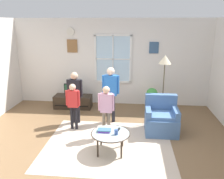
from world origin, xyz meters
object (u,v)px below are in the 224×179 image
(person_black_shirt, at_px, (75,92))
(potted_plant_by_window, at_px, (152,97))
(coffee_table, at_px, (111,134))
(person_pink_shirt, at_px, (106,106))
(person_red_shirt, at_px, (73,101))
(floor_lamp, at_px, (165,66))
(armchair, at_px, (161,119))
(cup, at_px, (116,132))
(television, at_px, (73,89))
(tv_stand, at_px, (73,102))
(remote_near_books, at_px, (119,129))
(book_stack, at_px, (104,130))
(person_blue_shirt, at_px, (111,88))

(person_black_shirt, relative_size, potted_plant_by_window, 2.00)
(coffee_table, height_order, person_pink_shirt, person_pink_shirt)
(person_red_shirt, relative_size, floor_lamp, 0.66)
(armchair, relative_size, cup, 8.09)
(person_pink_shirt, bearing_deg, television, 124.71)
(person_pink_shirt, distance_m, floor_lamp, 1.89)
(potted_plant_by_window, bearing_deg, person_pink_shirt, -122.00)
(tv_stand, xyz_separation_m, armchair, (2.52, -1.43, 0.13))
(coffee_table, bearing_deg, television, 119.99)
(potted_plant_by_window, bearing_deg, remote_near_books, -109.86)
(person_black_shirt, bearing_deg, remote_near_books, -44.96)
(tv_stand, bearing_deg, person_red_shirt, -74.68)
(coffee_table, bearing_deg, potted_plant_by_window, 68.26)
(cup, height_order, person_pink_shirt, person_pink_shirt)
(book_stack, relative_size, person_red_shirt, 0.24)
(person_blue_shirt, bearing_deg, television, 143.13)
(coffee_table, distance_m, floor_lamp, 2.37)
(book_stack, xyz_separation_m, person_blue_shirt, (-0.01, 1.44, 0.47))
(cup, distance_m, floor_lamp, 2.32)
(television, bearing_deg, book_stack, -61.96)
(person_black_shirt, bearing_deg, potted_plant_by_window, 28.94)
(person_pink_shirt, bearing_deg, cup, -68.32)
(television, xyz_separation_m, person_black_shirt, (0.36, -1.08, 0.26))
(cup, xyz_separation_m, person_blue_shirt, (-0.26, 1.55, 0.45))
(coffee_table, relative_size, person_black_shirt, 0.59)
(book_stack, distance_m, person_black_shirt, 1.64)
(tv_stand, relative_size, television, 2.20)
(armchair, xyz_separation_m, person_blue_shirt, (-1.26, 0.48, 0.59))
(tv_stand, relative_size, cup, 10.53)
(cup, height_order, potted_plant_by_window, potted_plant_by_window)
(cup, relative_size, potted_plant_by_window, 0.16)
(television, bearing_deg, coffee_table, -60.01)
(coffee_table, xyz_separation_m, person_pink_shirt, (-0.16, 0.64, 0.36))
(book_stack, xyz_separation_m, remote_near_books, (0.29, 0.11, -0.01))
(coffee_table, relative_size, potted_plant_by_window, 1.18)
(armchair, height_order, person_blue_shirt, person_blue_shirt)
(potted_plant_by_window, bearing_deg, floor_lamp, -73.83)
(coffee_table, relative_size, cup, 7.41)
(tv_stand, xyz_separation_m, cup, (1.52, -2.50, 0.28))
(tv_stand, relative_size, person_black_shirt, 0.84)
(coffee_table, xyz_separation_m, potted_plant_by_window, (0.99, 2.48, 0.02))
(television, relative_size, potted_plant_by_window, 0.76)
(person_blue_shirt, bearing_deg, potted_plant_by_window, 41.18)
(coffee_table, xyz_separation_m, floor_lamp, (1.21, 1.72, 1.08))
(cup, distance_m, remote_near_books, 0.22)
(remote_near_books, xyz_separation_m, potted_plant_by_window, (0.84, 2.33, -0.01))
(remote_near_books, xyz_separation_m, person_black_shirt, (-1.20, 1.20, 0.42))
(book_stack, height_order, cup, cup)
(floor_lamp, bearing_deg, coffee_table, -125.18)
(floor_lamp, bearing_deg, book_stack, -128.90)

